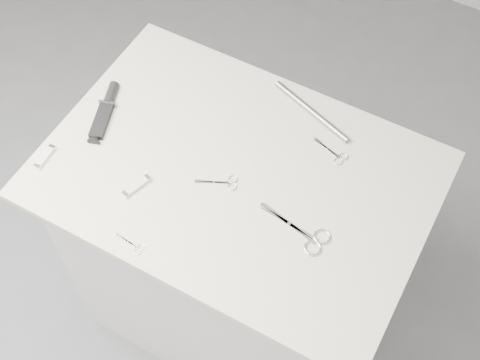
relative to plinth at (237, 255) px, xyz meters
The scene contains 11 objects.
ground 0.46m from the plinth, ahead, with size 4.00×4.00×0.01m, color slate.
plinth is the anchor object (origin of this frame).
display_board 0.46m from the plinth, ahead, with size 1.00×0.70×0.02m, color beige.
large_shears 0.54m from the plinth, 18.04° to the right, with size 0.19×0.08×0.01m.
embroidery_scissors_a 0.47m from the plinth, 106.43° to the right, with size 0.11×0.07×0.00m.
embroidery_scissors_b 0.54m from the plinth, 41.61° to the left, with size 0.11×0.06×0.00m.
tiny_scissors 0.57m from the plinth, 110.74° to the right, with size 0.08×0.03×0.00m.
sheathed_knife 0.63m from the plinth, behind, with size 0.09×0.19×0.02m.
pocket_knife_a 0.69m from the plinth, 156.36° to the right, with size 0.02×0.08×0.01m.
pocket_knife_b 0.54m from the plinth, 141.13° to the right, with size 0.04×0.08×0.01m.
metal_rail 0.56m from the plinth, 72.78° to the left, with size 0.02×0.02×0.27m, color gray.
Camera 1 is at (0.47, -0.84, 2.36)m, focal length 50.00 mm.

